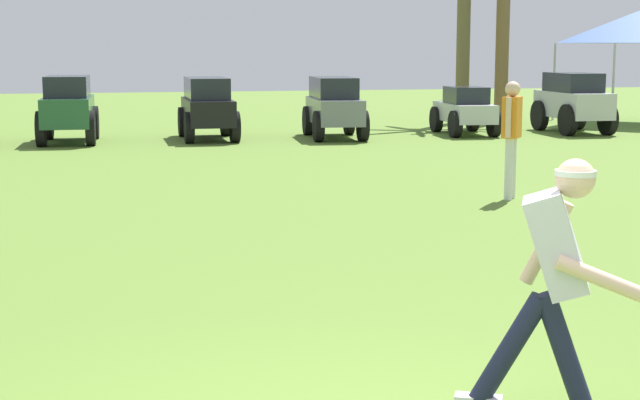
{
  "coord_description": "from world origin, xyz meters",
  "views": [
    {
      "loc": [
        -1.33,
        -4.2,
        2.01
      ],
      "look_at": [
        0.3,
        2.68,
        0.9
      ],
      "focal_mm": 55.0,
      "sensor_mm": 36.0,
      "label": 1
    }
  ],
  "objects_px": {
    "teammate_near_sideline": "(512,129)",
    "parked_car_slot_e": "(334,105)",
    "parked_car_slot_d": "(207,106)",
    "palm_tree_right_of_centre": "(503,5)",
    "frisbee_thrower": "(554,275)",
    "event_tent": "(639,27)",
    "parked_car_slot_f": "(465,110)",
    "parked_car_slot_c": "(68,107)",
    "parked_car_slot_g": "(573,101)"
  },
  "relations": [
    {
      "from": "teammate_near_sideline",
      "to": "parked_car_slot_e",
      "type": "relative_size",
      "value": 0.63
    },
    {
      "from": "parked_car_slot_d",
      "to": "palm_tree_right_of_centre",
      "type": "relative_size",
      "value": 0.46
    },
    {
      "from": "teammate_near_sideline",
      "to": "palm_tree_right_of_centre",
      "type": "bearing_deg",
      "value": 66.96
    },
    {
      "from": "frisbee_thrower",
      "to": "palm_tree_right_of_centre",
      "type": "distance_m",
      "value": 21.73
    },
    {
      "from": "parked_car_slot_e",
      "to": "event_tent",
      "type": "xyz_separation_m",
      "value": [
        8.76,
        2.23,
        1.79
      ]
    },
    {
      "from": "event_tent",
      "to": "frisbee_thrower",
      "type": "bearing_deg",
      "value": -122.06
    },
    {
      "from": "parked_car_slot_d",
      "to": "parked_car_slot_f",
      "type": "distance_m",
      "value": 5.92
    },
    {
      "from": "palm_tree_right_of_centre",
      "to": "event_tent",
      "type": "distance_m",
      "value": 3.56
    },
    {
      "from": "parked_car_slot_c",
      "to": "parked_car_slot_e",
      "type": "distance_m",
      "value": 5.72
    },
    {
      "from": "palm_tree_right_of_centre",
      "to": "event_tent",
      "type": "height_order",
      "value": "palm_tree_right_of_centre"
    },
    {
      "from": "parked_car_slot_f",
      "to": "parked_car_slot_g",
      "type": "height_order",
      "value": "parked_car_slot_g"
    },
    {
      "from": "parked_car_slot_c",
      "to": "palm_tree_right_of_centre",
      "type": "distance_m",
      "value": 11.89
    },
    {
      "from": "parked_car_slot_g",
      "to": "event_tent",
      "type": "xyz_separation_m",
      "value": [
        2.97,
        2.21,
        1.77
      ]
    },
    {
      "from": "parked_car_slot_d",
      "to": "palm_tree_right_of_centre",
      "type": "xyz_separation_m",
      "value": [
        8.26,
        3.16,
        2.36
      ]
    },
    {
      "from": "parked_car_slot_g",
      "to": "event_tent",
      "type": "distance_m",
      "value": 4.1
    },
    {
      "from": "parked_car_slot_c",
      "to": "event_tent",
      "type": "relative_size",
      "value": 0.73
    },
    {
      "from": "parked_car_slot_f",
      "to": "frisbee_thrower",
      "type": "bearing_deg",
      "value": -110.09
    },
    {
      "from": "parked_car_slot_g",
      "to": "frisbee_thrower",
      "type": "bearing_deg",
      "value": -117.93
    },
    {
      "from": "teammate_near_sideline",
      "to": "palm_tree_right_of_centre",
      "type": "xyz_separation_m",
      "value": [
        5.37,
        12.62,
        2.14
      ]
    },
    {
      "from": "parked_car_slot_e",
      "to": "parked_car_slot_g",
      "type": "relative_size",
      "value": 1.04
    },
    {
      "from": "parked_car_slot_d",
      "to": "parked_car_slot_c",
      "type": "bearing_deg",
      "value": -178.78
    },
    {
      "from": "teammate_near_sideline",
      "to": "parked_car_slot_e",
      "type": "height_order",
      "value": "teammate_near_sideline"
    },
    {
      "from": "parked_car_slot_c",
      "to": "palm_tree_right_of_centre",
      "type": "bearing_deg",
      "value": 16.04
    },
    {
      "from": "parked_car_slot_c",
      "to": "parked_car_slot_d",
      "type": "distance_m",
      "value": 2.95
    },
    {
      "from": "parked_car_slot_c",
      "to": "parked_car_slot_d",
      "type": "height_order",
      "value": "parked_car_slot_c"
    },
    {
      "from": "teammate_near_sideline",
      "to": "parked_car_slot_g",
      "type": "height_order",
      "value": "teammate_near_sideline"
    },
    {
      "from": "parked_car_slot_g",
      "to": "event_tent",
      "type": "bearing_deg",
      "value": 36.75
    },
    {
      "from": "parked_car_slot_f",
      "to": "event_tent",
      "type": "xyz_separation_m",
      "value": [
        5.62,
        2.08,
        1.95
      ]
    },
    {
      "from": "teammate_near_sideline",
      "to": "parked_car_slot_c",
      "type": "distance_m",
      "value": 11.07
    },
    {
      "from": "frisbee_thrower",
      "to": "parked_car_slot_c",
      "type": "distance_m",
      "value": 16.92
    },
    {
      "from": "frisbee_thrower",
      "to": "parked_car_slot_e",
      "type": "relative_size",
      "value": 0.58
    },
    {
      "from": "palm_tree_right_of_centre",
      "to": "parked_car_slot_f",
      "type": "bearing_deg",
      "value": -124.96
    },
    {
      "from": "parked_car_slot_d",
      "to": "event_tent",
      "type": "bearing_deg",
      "value": 9.29
    },
    {
      "from": "frisbee_thrower",
      "to": "parked_car_slot_e",
      "type": "xyz_separation_m",
      "value": [
        2.91,
        16.41,
        -0.08
      ]
    },
    {
      "from": "event_tent",
      "to": "parked_car_slot_e",
      "type": "bearing_deg",
      "value": -165.75
    },
    {
      "from": "teammate_near_sideline",
      "to": "event_tent",
      "type": "bearing_deg",
      "value": 52.71
    },
    {
      "from": "parked_car_slot_c",
      "to": "parked_car_slot_d",
      "type": "bearing_deg",
      "value": 1.22
    },
    {
      "from": "parked_car_slot_e",
      "to": "frisbee_thrower",
      "type": "bearing_deg",
      "value": -100.05
    },
    {
      "from": "event_tent",
      "to": "parked_car_slot_g",
      "type": "bearing_deg",
      "value": -143.25
    },
    {
      "from": "parked_car_slot_e",
      "to": "parked_car_slot_g",
      "type": "xyz_separation_m",
      "value": [
        5.8,
        0.01,
        0.02
      ]
    },
    {
      "from": "parked_car_slot_c",
      "to": "parked_car_slot_f",
      "type": "relative_size",
      "value": 1.06
    },
    {
      "from": "frisbee_thrower",
      "to": "parked_car_slot_c",
      "type": "height_order",
      "value": "frisbee_thrower"
    },
    {
      "from": "teammate_near_sideline",
      "to": "palm_tree_right_of_centre",
      "type": "distance_m",
      "value": 13.89
    },
    {
      "from": "teammate_near_sideline",
      "to": "parked_car_slot_g",
      "type": "relative_size",
      "value": 0.65
    },
    {
      "from": "frisbee_thrower",
      "to": "parked_car_slot_g",
      "type": "xyz_separation_m",
      "value": [
        8.71,
        16.42,
        -0.06
      ]
    },
    {
      "from": "frisbee_thrower",
      "to": "teammate_near_sideline",
      "type": "distance_m",
      "value": 7.89
    },
    {
      "from": "parked_car_slot_d",
      "to": "parked_car_slot_e",
      "type": "height_order",
      "value": "same"
    },
    {
      "from": "parked_car_slot_g",
      "to": "palm_tree_right_of_centre",
      "type": "distance_m",
      "value": 4.21
    },
    {
      "from": "teammate_near_sideline",
      "to": "event_tent",
      "type": "relative_size",
      "value": 0.47
    },
    {
      "from": "parked_car_slot_g",
      "to": "parked_car_slot_d",
      "type": "bearing_deg",
      "value": 177.81
    }
  ]
}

